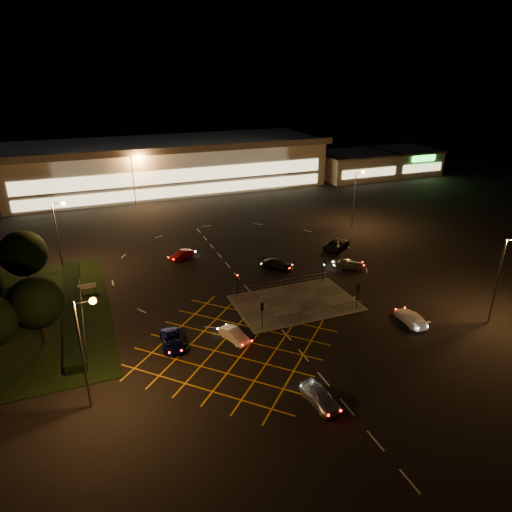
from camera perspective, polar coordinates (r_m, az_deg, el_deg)
name	(u,v)px	position (r m, az deg, el deg)	size (l,w,h in m)	color
ground	(274,299)	(56.41, 2.21, -5.38)	(180.00, 180.00, 0.00)	black
pedestrian_island	(295,303)	(55.55, 4.94, -5.85)	(14.00, 9.00, 0.12)	#4C4944
grass_verge	(27,318)	(58.38, -26.74, -6.95)	(18.00, 30.00, 0.08)	black
hedge	(73,307)	(57.72, -21.91, -5.90)	(2.00, 26.00, 1.00)	black
supermarket	(169,164)	(111.40, -10.87, 11.23)	(72.00, 26.50, 10.50)	beige
retail_unit_a	(354,165)	(121.81, 12.12, 11.07)	(18.80, 14.80, 6.35)	beige
retail_unit_b	(405,161)	(131.19, 18.11, 11.27)	(14.80, 14.80, 6.35)	beige
streetlight_sw	(86,339)	(38.97, -20.53, -9.66)	(1.78, 0.56, 10.03)	slate
streetlight_se	(503,269)	(55.22, 28.48, -1.39)	(1.78, 0.56, 10.03)	slate
streetlight_nw	(60,227)	(66.63, -23.35, 3.33)	(1.78, 0.56, 10.03)	slate
streetlight_ne	(357,191)	(81.80, 12.50, 7.97)	(1.78, 0.56, 10.03)	slate
streetlight_far_left	(135,174)	(96.21, -14.90, 9.89)	(1.78, 0.56, 10.03)	slate
streetlight_far_right	(307,159)	(109.98, 6.45, 12.00)	(1.78, 0.56, 10.03)	slate
signal_sw	(262,310)	(49.06, 0.77, -6.79)	(0.28, 0.30, 3.15)	black
signal_se	(358,291)	(54.24, 12.61, -4.35)	(0.28, 0.30, 3.15)	black
signal_nw	(237,280)	(55.69, -2.35, -3.04)	(0.28, 0.30, 3.15)	black
signal_ne	(324,266)	(60.31, 8.46, -1.20)	(0.28, 0.30, 3.15)	black
tree_c	(23,253)	(63.73, -27.09, 0.30)	(5.76, 5.76, 7.84)	black
tree_e	(36,303)	(50.77, -25.81, -5.27)	(5.40, 5.40, 7.35)	black
car_near_silver	(320,397)	(40.48, 8.02, -17.03)	(1.78, 4.41, 1.50)	silver
car_queue_white	(234,335)	(48.16, -2.74, -9.83)	(1.33, 3.82, 1.26)	white
car_left_blue	(172,341)	(47.95, -10.42, -10.36)	(2.15, 4.67, 1.30)	#0C0F4A
car_far_dkgrey	(277,264)	(64.36, 2.63, -1.06)	(1.84, 4.52, 1.31)	black
car_right_silver	(348,264)	(65.86, 11.46, -0.94)	(1.57, 3.91, 1.33)	#A5A9AC
car_circ_red	(182,255)	(68.60, -9.25, 0.16)	(1.32, 3.79, 1.25)	maroon
car_east_grey	(337,244)	(72.59, 10.07, 1.50)	(2.57, 5.57, 1.55)	black
car_approach_white	(411,318)	(53.92, 18.82, -7.29)	(1.88, 4.62, 1.34)	white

